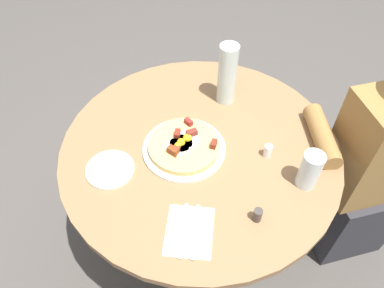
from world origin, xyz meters
The scene contains 13 objects.
ground_plane centered at (0.00, 0.00, 0.00)m, with size 6.00×6.00×0.00m, color #4C4742.
dining_table centered at (0.00, 0.00, 0.56)m, with size 1.00×1.00×0.74m.
person_seated centered at (0.70, -0.14, 0.51)m, with size 0.52×0.33×1.14m.
pizza_plate centered at (-0.06, 0.00, 0.74)m, with size 0.29×0.29×0.01m, color white.
breakfast_pizza centered at (-0.06, 0.00, 0.76)m, with size 0.25×0.25×0.05m.
bread_plate centered at (-0.32, -0.03, 0.74)m, with size 0.16×0.16×0.01m, color silver.
napkin centered at (-0.12, -0.31, 0.74)m, with size 0.17×0.14×0.00m, color white.
fork centered at (-0.10, -0.32, 0.74)m, with size 0.18×0.01×0.01m, color silver.
knife centered at (-0.14, -0.31, 0.74)m, with size 0.18×0.01×0.01m, color silver.
water_glass centered at (0.29, -0.24, 0.81)m, with size 0.07×0.07×0.14m, color silver.
water_bottle centered at (0.16, 0.22, 0.86)m, with size 0.07×0.07×0.25m, color silver.
salt_shaker centered at (0.22, -0.10, 0.76)m, with size 0.03×0.03×0.05m, color white.
pepper_shaker centered at (0.09, -0.32, 0.76)m, with size 0.03×0.03×0.05m, color #3F3833.
Camera 1 is at (-0.24, -0.82, 1.75)m, focal length 34.66 mm.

